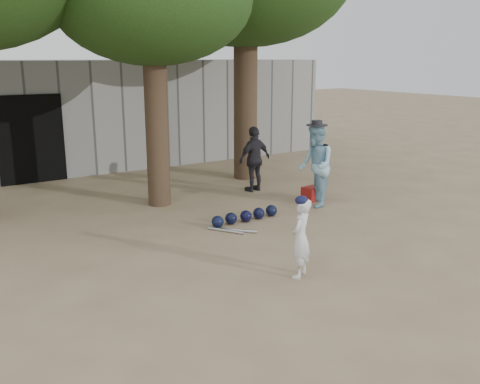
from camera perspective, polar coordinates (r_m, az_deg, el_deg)
ground at (r=7.89m, az=0.27°, el=-8.79°), size 70.00×70.00×0.00m
boy_player at (r=7.68m, az=6.48°, el=-4.89°), size 0.51×0.47×1.17m
spectator_blue at (r=11.33m, az=8.06°, el=2.83°), size 0.96×1.05×1.75m
spectator_dark at (r=12.53m, az=1.57°, el=3.53°), size 0.94×0.49×1.53m
red_bag at (r=11.94m, az=7.73°, el=-0.16°), size 0.46×0.38×0.30m
back_building at (r=16.97m, az=-19.32°, el=8.05°), size 16.00×5.24×3.00m
helmet_row at (r=10.29m, az=0.58°, el=-2.57°), size 1.51×0.30×0.23m
bat_pile at (r=9.72m, az=-0.88°, el=-4.13°), size 0.66×0.72×0.06m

